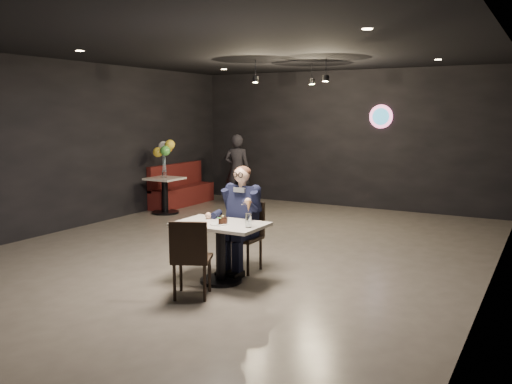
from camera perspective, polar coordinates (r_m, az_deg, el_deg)
The scene contains 17 objects.
floor at distance 8.34m, azimuth -1.49°, elevation -6.13°, with size 9.00×9.00×0.00m, color #6E655C.
wall_sign at distance 11.89m, azimuth 13.02°, elevation 7.75°, with size 0.50×0.06×0.50m, color pink, non-canonical shape.
pendant_lights at distance 9.88m, azimuth 4.50°, elevation 12.95°, with size 1.40×1.20×0.36m, color black.
main_table at distance 6.75m, azimuth -3.74°, elevation -6.37°, with size 1.10×0.70×0.75m, color silver.
chair_far at distance 7.18m, azimuth -1.36°, elevation -4.75°, with size 0.42×0.46×0.92m, color black.
chair_near at distance 6.25m, azimuth -6.75°, elevation -6.82°, with size 0.42×0.46×0.92m, color black.
seated_man at distance 7.12m, azimuth -1.37°, elevation -2.71°, with size 0.60×0.80×1.44m, color black.
dessert_plate at distance 6.56m, azimuth -3.85°, elevation -3.37°, with size 0.24×0.24×0.01m, color white.
cake_slice at distance 6.55m, azimuth -3.49°, elevation -3.03°, with size 0.10×0.08×0.07m, color black.
mint_leaf at distance 6.49m, azimuth -3.90°, elevation -2.74°, with size 0.06×0.04×0.01m, color #2D8B39.
sundae_glass at distance 6.38m, azimuth -0.81°, elevation -3.01°, with size 0.07×0.07×0.16m, color silver.
wafer_cone at distance 6.37m, azimuth -0.77°, elevation -1.53°, with size 0.06×0.06×0.13m, color tan.
booth_bench at distance 12.36m, azimuth -7.77°, elevation 0.78°, with size 0.47×1.87×0.94m, color #4C1010.
side_table at distance 11.41m, azimuth -9.56°, elevation -0.21°, with size 0.65×0.65×0.81m, color silver.
balloon_vase at distance 11.35m, azimuth -9.62°, elevation 1.87°, with size 0.10×0.10×0.15m, color silver.
balloon_bunch at distance 11.32m, azimuth -9.66°, elevation 3.81°, with size 0.38×0.38×0.62m, color yellow.
passerby at distance 12.21m, azimuth -2.00°, elevation 2.34°, with size 0.59×0.38×1.61m, color black.
Camera 1 is at (4.11, -6.95, 2.09)m, focal length 38.00 mm.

